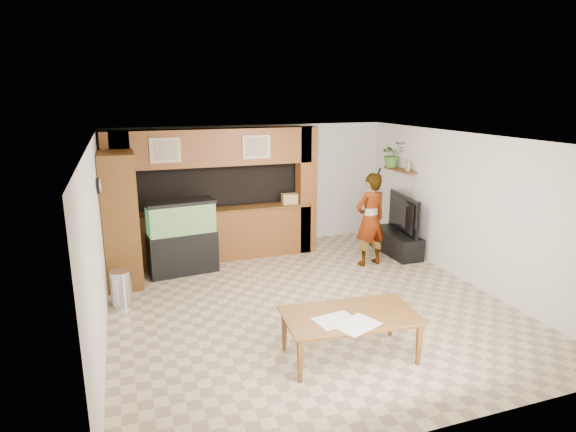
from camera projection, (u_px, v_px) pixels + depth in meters
name	position (u px, v px, depth m)	size (l,w,h in m)	color
floor	(306.00, 302.00, 7.72)	(6.50, 6.50, 0.00)	tan
ceiling	(307.00, 138.00, 7.07)	(6.50, 6.50, 0.00)	white
wall_back	(251.00, 186.00, 10.37)	(6.00, 6.00, 0.00)	silver
wall_left	(98.00, 243.00, 6.44)	(6.50, 6.50, 0.00)	silver
wall_right	(467.00, 209.00, 8.36)	(6.50, 6.50, 0.00)	silver
partition	(213.00, 194.00, 9.50)	(4.20, 0.99, 2.60)	brown
wall_clock	(99.00, 186.00, 7.22)	(0.05, 0.25, 0.25)	black
wall_shelf	(400.00, 170.00, 9.99)	(0.25, 0.90, 0.04)	brown
pantry_cabinet	(121.00, 220.00, 8.20)	(0.58, 0.94, 2.30)	brown
trash_can	(121.00, 289.00, 7.49)	(0.32, 0.32, 0.58)	#B2B2B7
aquarium	(182.00, 238.00, 8.80)	(1.24, 0.46, 1.37)	black
tv_stand	(396.00, 243.00, 10.01)	(0.50, 1.35, 0.45)	black
television	(397.00, 214.00, 9.85)	(1.36, 0.18, 0.78)	black
photo_frame	(408.00, 166.00, 9.71)	(0.03, 0.14, 0.19)	tan
potted_plant	(392.00, 154.00, 10.16)	(0.49, 0.43, 0.55)	#3E6F2C
person	(370.00, 220.00, 9.19)	(0.66, 0.43, 1.80)	#8B684C
microphone	(379.00, 172.00, 8.82)	(0.04, 0.04, 0.16)	black
dining_table	(351.00, 337.00, 6.00)	(1.67, 0.93, 0.59)	brown
newspaper_a	(357.00, 325.00, 5.69)	(0.52, 0.38, 0.01)	silver
newspaper_b	(335.00, 320.00, 5.80)	(0.49, 0.35, 0.01)	silver
counter_box	(289.00, 199.00, 9.87)	(0.31, 0.21, 0.21)	#A08757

